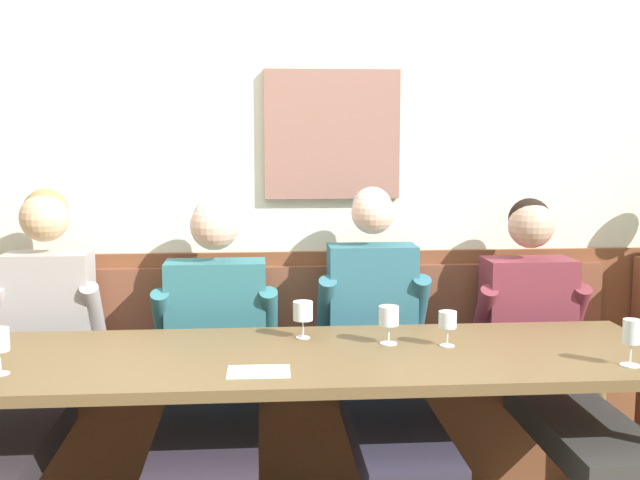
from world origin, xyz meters
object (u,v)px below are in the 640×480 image
wine_glass_near_bucket (304,313)px  wine_glass_left_end (389,318)px  person_center_left_seat (29,364)px  wine_glass_center_front (631,335)px  person_right_seat (383,361)px  person_left_seat (212,368)px  wine_glass_right_end (448,321)px  person_center_right_seat (553,359)px  wall_bench (298,416)px  dining_table (306,373)px

wine_glass_near_bucket → wine_glass_left_end: (0.31, -0.11, -0.00)m
person_center_left_seat → wine_glass_center_front: person_center_left_seat is taller
person_center_left_seat → wine_glass_near_bucket: (1.08, -0.10, 0.21)m
person_right_seat → wine_glass_near_bucket: bearing=-165.1°
wine_glass_near_bucket → wine_glass_left_end: size_ratio=1.00×
person_left_seat → wine_glass_right_end: (0.89, -0.24, 0.24)m
wine_glass_near_bucket → person_center_left_seat: bearing=174.7°
person_center_right_seat → wine_glass_right_end: (-0.51, -0.25, 0.23)m
person_left_seat → person_center_left_seat: bearing=178.6°
wine_glass_near_bucket → wine_glass_left_end: 0.33m
person_center_left_seat → person_right_seat: 1.41m
wall_bench → person_center_left_seat: size_ratio=2.23×
person_center_left_seat → person_right_seat: size_ratio=1.00×
person_right_seat → wine_glass_left_end: 0.30m
wine_glass_center_front → person_left_seat: bearing=159.7°
dining_table → wine_glass_center_front: bearing=-12.4°
person_left_seat → wine_glass_center_front: bearing=-20.3°
wall_bench → wine_glass_right_end: size_ratio=22.15×
person_right_seat → wine_glass_center_front: size_ratio=8.11×
dining_table → wine_glass_center_front: 1.14m
person_center_left_seat → wine_glass_center_front: 2.26m
wine_glass_left_end → wine_glass_center_front: (0.78, -0.35, 0.01)m
wine_glass_left_end → wine_glass_center_front: wine_glass_center_front is taller
person_center_right_seat → wine_glass_near_bucket: 1.08m
person_right_seat → person_center_right_seat: bearing=0.6°
dining_table → wine_glass_left_end: size_ratio=18.11×
wine_glass_left_end → person_center_right_seat: bearing=15.9°
dining_table → wine_glass_right_end: 0.56m
person_right_seat → wine_glass_center_front: (0.77, -0.54, 0.24)m
person_center_right_seat → dining_table: bearing=-163.5°
wine_glass_left_end → dining_table: bearing=-162.1°
person_right_seat → person_center_right_seat: size_ratio=1.04×
person_left_seat → person_right_seat: bearing=0.4°
dining_table → wine_glass_center_front: size_ratio=16.26×
wall_bench → wine_glass_center_front: 1.53m
person_right_seat → wine_glass_right_end: 0.39m
person_right_seat → wine_glass_near_bucket: person_right_seat is taller
wine_glass_left_end → person_left_seat: bearing=164.0°
person_left_seat → wine_glass_left_end: (0.68, -0.19, 0.24)m
person_right_seat → wine_glass_left_end: person_right_seat is taller
person_left_seat → wine_glass_left_end: size_ratio=8.76×
wall_bench → wine_glass_left_end: (0.32, -0.55, 0.58)m
wall_bench → person_left_seat: 0.61m
dining_table → wine_glass_center_front: wine_glass_center_front is taller
person_center_right_seat → wine_glass_center_front: (0.05, -0.55, 0.25)m
dining_table → wine_glass_right_end: wine_glass_right_end is taller
dining_table → person_center_left_seat: person_center_left_seat is taller
wall_bench → person_center_right_seat: 1.15m
wall_bench → wine_glass_right_end: (0.53, -0.60, 0.58)m
wall_bench → person_center_left_seat: (-1.08, -0.34, 0.37)m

